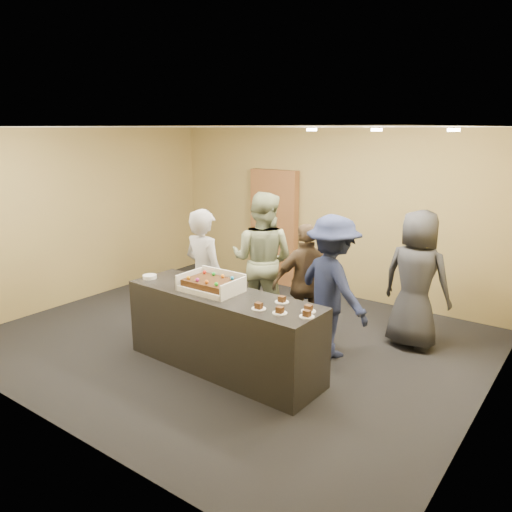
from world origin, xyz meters
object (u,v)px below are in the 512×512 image
person_server_grey (204,277)px  person_navy_man (332,287)px  storage_cabinet (274,227)px  plate_stack (150,277)px  cake_box (212,286)px  serving_counter (223,331)px  sheet_cake (211,283)px  person_sage_man (262,260)px  person_brown_extra (307,283)px  person_dark_suit (416,280)px

person_server_grey → person_navy_man: 1.60m
storage_cabinet → plate_stack: storage_cabinet is taller
person_navy_man → cake_box: bearing=68.8°
serving_counter → cake_box: bearing=173.7°
sheet_cake → plate_stack: size_ratio=3.34×
person_sage_man → person_brown_extra: 0.79m
plate_stack → person_navy_man: person_navy_man is taller
person_server_grey → person_dark_suit: size_ratio=0.99×
person_server_grey → cake_box: bearing=147.2°
serving_counter → person_sage_man: (-0.41, 1.34, 0.49)m
cake_box → person_dark_suit: size_ratio=0.38×
plate_stack → person_navy_man: bearing=30.4°
person_dark_suit → serving_counter: bearing=54.8°
plate_stack → person_dark_suit: person_dark_suit is taller
serving_counter → sheet_cake: (-0.17, 0.00, 0.55)m
sheet_cake → person_dark_suit: 2.55m
person_brown_extra → person_navy_man: bearing=108.2°
person_server_grey → person_sage_man: 0.93m
person_server_grey → person_navy_man: size_ratio=1.01×
serving_counter → plate_stack: (-1.10, -0.08, 0.47)m
serving_counter → person_sage_man: size_ratio=1.28×
person_navy_man → person_brown_extra: (-0.46, 0.19, -0.09)m
person_brown_extra → person_dark_suit: (1.18, 0.64, 0.10)m
cake_box → person_server_grey: size_ratio=0.39×
person_brown_extra → cake_box: bearing=17.8°
person_sage_man → person_dark_suit: bearing=-178.3°
person_sage_man → serving_counter: bearing=93.2°
person_server_grey → person_navy_man: (1.49, 0.60, -0.01)m
cake_box → plate_stack: bearing=-173.8°
sheet_cake → person_server_grey: (-0.50, 0.45, -0.13)m
sheet_cake → person_navy_man: size_ratio=0.33×
sheet_cake → person_navy_man: (0.99, 1.05, -0.14)m
person_server_grey → person_navy_man: bearing=-150.7°
storage_cabinet → person_dark_suit: size_ratio=1.15×
sheet_cake → person_server_grey: 0.69m
plate_stack → sheet_cake: bearing=4.7°
sheet_cake → plate_stack: 0.93m
storage_cabinet → person_server_grey: size_ratio=1.15×
sheet_cake → person_navy_man: person_navy_man is taller
person_sage_man → plate_stack: bearing=50.5°
person_server_grey → plate_stack: bearing=58.5°
person_server_grey → sheet_cake: bearing=145.6°
plate_stack → person_server_grey: 0.68m
person_dark_suit → person_server_grey: bearing=37.0°
person_sage_man → person_dark_suit: person_sage_man is taller
sheet_cake → person_sage_man: (-0.24, 1.34, -0.06)m
cake_box → person_sage_man: person_sage_man is taller
plate_stack → person_navy_man: 2.22m
sheet_cake → person_dark_suit: bearing=47.8°
plate_stack → person_brown_extra: (1.45, 1.32, -0.15)m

